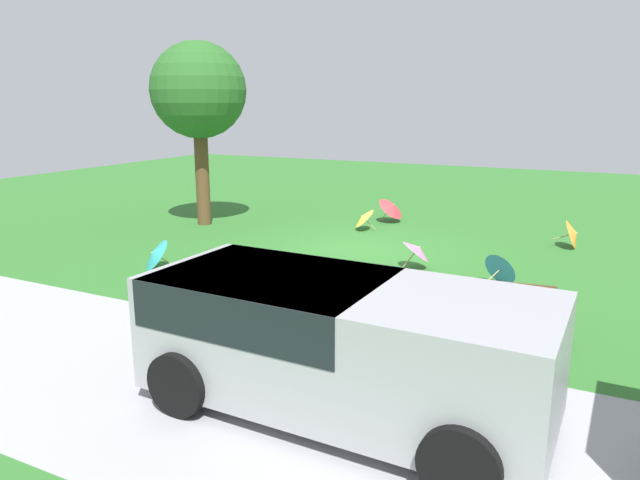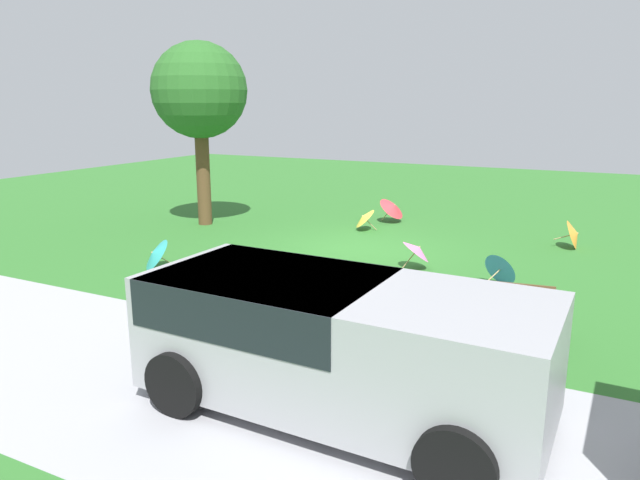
% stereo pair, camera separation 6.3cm
% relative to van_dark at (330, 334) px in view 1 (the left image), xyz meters
% --- Properties ---
extents(ground, '(40.00, 40.00, 0.00)m').
position_rel_van_dark_xyz_m(ground, '(2.68, -7.08, -0.91)').
color(ground, '#2D6B28').
extents(road_strip, '(40.00, 4.10, 0.01)m').
position_rel_van_dark_xyz_m(road_strip, '(2.68, 0.30, -0.91)').
color(road_strip, '#9E9EA3').
rests_on(road_strip, ground).
extents(van_dark, '(4.65, 2.23, 1.53)m').
position_rel_van_dark_xyz_m(van_dark, '(0.00, 0.00, 0.00)').
color(van_dark, '#99999E').
rests_on(van_dark, ground).
extents(park_bench, '(1.65, 0.70, 0.90)m').
position_rel_van_dark_xyz_m(park_bench, '(-1.34, -3.09, -0.45)').
color(park_bench, brown).
rests_on(park_bench, ground).
extents(shade_tree, '(2.67, 2.67, 5.14)m').
position_rel_van_dark_xyz_m(shade_tree, '(7.85, -7.89, 2.84)').
color(shade_tree, brown).
rests_on(shade_tree, ground).
extents(parasol_pink_0, '(0.87, 0.90, 0.68)m').
position_rel_van_dark_xyz_m(parasol_pink_0, '(0.86, -6.14, -0.49)').
color(parasol_pink_0, tan).
rests_on(parasol_pink_0, ground).
extents(parasol_blue_0, '(0.80, 0.72, 0.68)m').
position_rel_van_dark_xyz_m(parasol_blue_0, '(-0.96, -5.78, -0.57)').
color(parasol_blue_0, tan).
rests_on(parasol_blue_0, ground).
extents(parasol_yellow_0, '(0.82, 0.87, 0.65)m').
position_rel_van_dark_xyz_m(parasol_yellow_0, '(3.37, -9.18, -0.54)').
color(parasol_yellow_0, tan).
rests_on(parasol_yellow_0, ground).
extents(parasol_teal_0, '(0.94, 0.91, 0.68)m').
position_rel_van_dark_xyz_m(parasol_teal_0, '(5.85, -3.56, -0.57)').
color(parasol_teal_0, tan).
rests_on(parasol_teal_0, ground).
extents(parasol_teal_1, '(0.79, 0.76, 0.65)m').
position_rel_van_dark_xyz_m(parasol_teal_1, '(3.74, -3.67, -0.58)').
color(parasol_teal_1, tan).
rests_on(parasol_teal_1, ground).
extents(parasol_orange_0, '(0.67, 0.73, 0.73)m').
position_rel_van_dark_xyz_m(parasol_orange_0, '(-2.01, -9.56, -0.55)').
color(parasol_orange_0, tan).
rests_on(parasol_orange_0, ground).
extents(parasol_red_1, '(0.85, 0.92, 0.79)m').
position_rel_van_dark_xyz_m(parasol_red_1, '(3.03, -10.60, -0.45)').
color(parasol_red_1, tan).
rests_on(parasol_red_1, ground).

